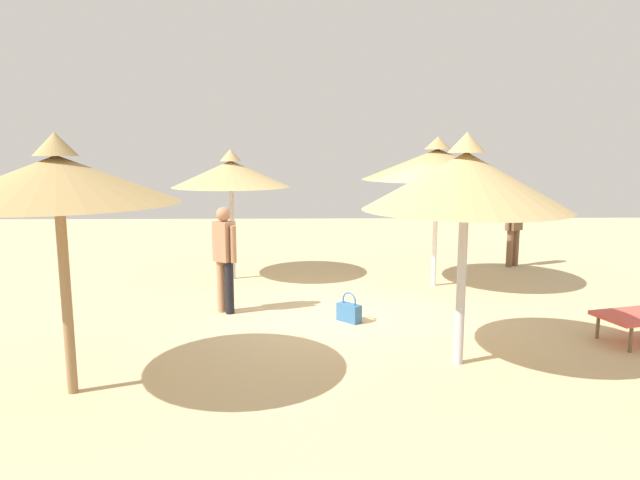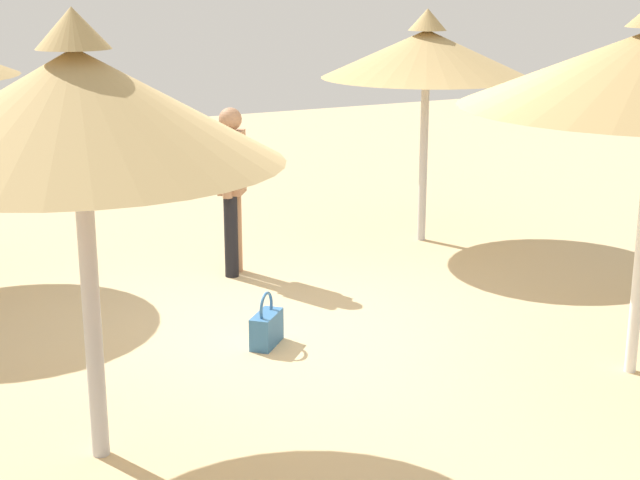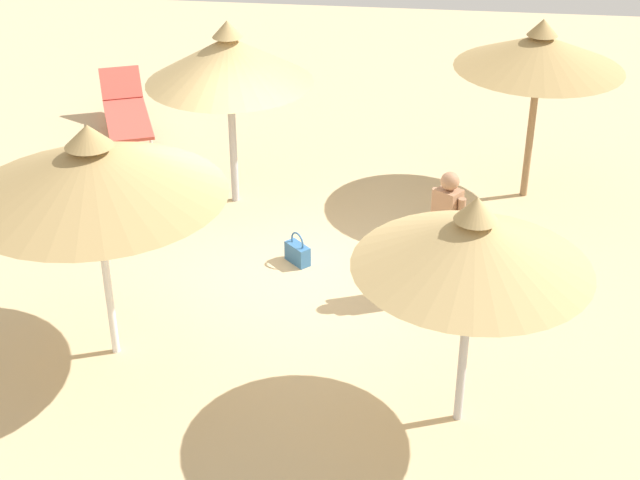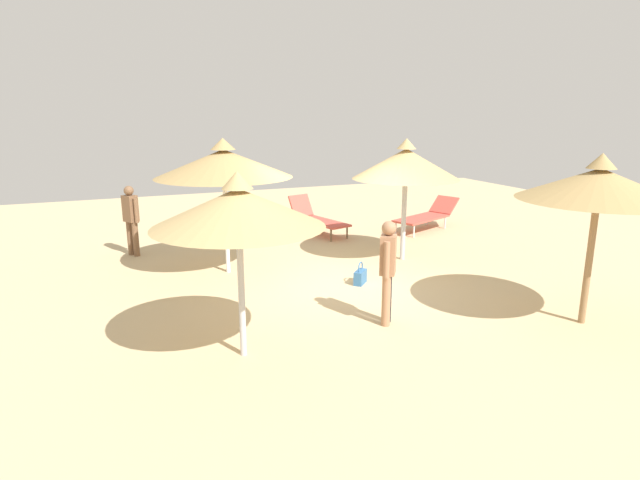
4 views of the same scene
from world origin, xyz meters
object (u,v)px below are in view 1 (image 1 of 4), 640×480
at_px(person_standing_back, 514,224).
at_px(handbag, 349,312).
at_px(parasol_umbrella_far_left, 437,164).
at_px(parasol_umbrella_front, 58,180).
at_px(person_standing_near_left, 224,254).
at_px(parasol_umbrella_edge, 231,174).
at_px(parasol_umbrella_far_right, 465,181).

bearing_deg(person_standing_back, handbag, -44.58).
height_order(parasol_umbrella_far_left, parasol_umbrella_front, parasol_umbrella_far_left).
distance_m(person_standing_back, person_standing_near_left, 6.42).
bearing_deg(parasol_umbrella_far_left, parasol_umbrella_edge, -99.90).
xyz_separation_m(parasol_umbrella_edge, person_standing_near_left, (2.26, 0.19, -1.08)).
relative_size(parasol_umbrella_far_left, parasol_umbrella_front, 1.03).
height_order(parasol_umbrella_far_left, parasol_umbrella_edge, parasol_umbrella_far_left).
relative_size(parasol_umbrella_far_right, parasol_umbrella_edge, 1.07).
xyz_separation_m(parasol_umbrella_front, person_standing_back, (-6.04, 6.64, -1.23)).
xyz_separation_m(parasol_umbrella_far_left, person_standing_near_left, (1.62, -3.49, -1.27)).
bearing_deg(person_standing_back, parasol_umbrella_far_left, -50.75).
bearing_deg(handbag, person_standing_back, 135.42).
height_order(parasol_umbrella_far_right, person_standing_near_left, parasol_umbrella_far_right).
relative_size(parasol_umbrella_front, person_standing_back, 1.64).
distance_m(parasol_umbrella_far_right, parasol_umbrella_front, 4.12).
relative_size(parasol_umbrella_front, parasol_umbrella_edge, 1.05).
relative_size(person_standing_back, person_standing_near_left, 0.98).
bearing_deg(parasol_umbrella_far_right, parasol_umbrella_edge, -144.28).
bearing_deg(handbag, person_standing_near_left, -105.01).
bearing_deg(handbag, parasol_umbrella_far_left, 141.43).
bearing_deg(parasol_umbrella_far_left, handbag, -38.57).
bearing_deg(parasol_umbrella_far_left, parasol_umbrella_far_right, -8.47).
xyz_separation_m(parasol_umbrella_far_left, handbag, (2.10, -1.68, -2.02)).
bearing_deg(person_standing_back, parasol_umbrella_front, -47.69).
xyz_separation_m(parasol_umbrella_far_left, parasol_umbrella_edge, (-0.64, -3.67, -0.19)).
bearing_deg(parasol_umbrella_front, parasol_umbrella_edge, 169.43).
bearing_deg(parasol_umbrella_front, person_standing_near_left, 157.89).
distance_m(parasol_umbrella_front, person_standing_back, 9.06).
xyz_separation_m(parasol_umbrella_far_right, parasol_umbrella_edge, (-4.34, -3.12, -0.09)).
distance_m(parasol_umbrella_edge, person_standing_near_left, 2.51).
distance_m(parasol_umbrella_far_left, handbag, 3.36).
xyz_separation_m(parasol_umbrella_far_right, parasol_umbrella_front, (0.68, -4.06, 0.05)).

